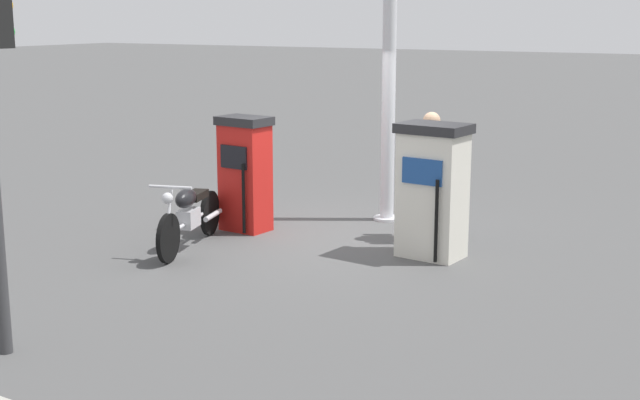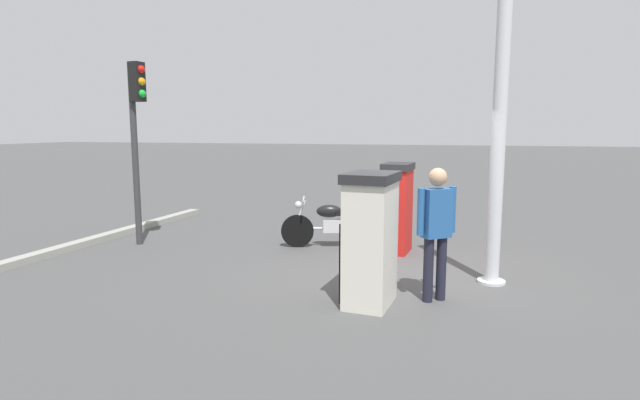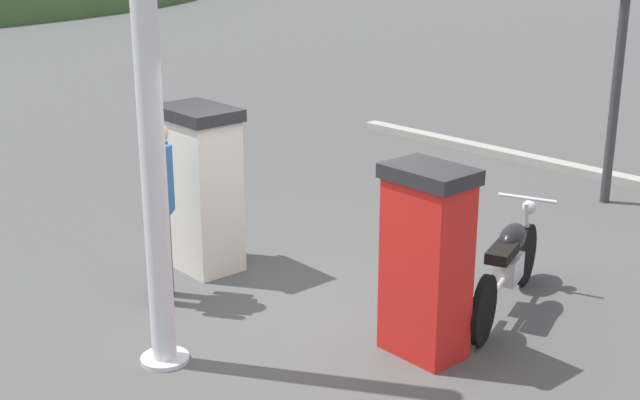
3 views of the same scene
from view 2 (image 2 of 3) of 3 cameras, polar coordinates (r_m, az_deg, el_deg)
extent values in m
plane|color=#4C4C4C|center=(7.91, 8.66, -8.35)|extent=(120.00, 120.00, 0.00)
cube|color=red|center=(9.13, 8.76, -1.29)|extent=(0.51, 0.69, 1.50)
cube|color=black|center=(9.13, 7.37, 0.83)|extent=(0.08, 0.46, 0.32)
cube|color=#262628|center=(9.03, 8.87, 3.78)|extent=(0.56, 0.76, 0.12)
cylinder|color=black|center=(9.04, 6.78, -2.79)|extent=(0.05, 0.05, 0.97)
cube|color=silver|center=(6.38, 5.76, -5.02)|extent=(0.61, 0.83, 1.57)
cube|color=#1E478C|center=(6.39, 3.37, -1.80)|extent=(0.09, 0.54, 0.32)
cube|color=#262628|center=(6.24, 5.87, 2.58)|extent=(0.67, 0.91, 0.12)
cylinder|color=black|center=(6.31, 2.37, -7.34)|extent=(0.05, 0.05, 1.02)
cylinder|color=black|center=(9.49, -2.58, -3.54)|extent=(0.61, 0.23, 0.62)
cylinder|color=black|center=(9.54, 6.09, -3.51)|extent=(0.61, 0.23, 0.62)
cube|color=silver|center=(9.47, 1.46, -2.95)|extent=(0.40, 0.29, 0.24)
cylinder|color=silver|center=(9.48, 1.76, -3.24)|extent=(1.05, 0.34, 0.05)
ellipsoid|color=black|center=(9.42, 1.04, -1.28)|extent=(0.52, 0.34, 0.24)
cube|color=black|center=(9.44, 3.11, -1.45)|extent=(0.48, 0.31, 0.10)
cylinder|color=silver|center=(9.43, -2.35, -1.76)|extent=(0.26, 0.11, 0.57)
cylinder|color=silver|center=(9.38, -1.88, 0.17)|extent=(0.19, 0.55, 0.04)
sphere|color=silver|center=(9.40, -2.48, -0.56)|extent=(0.17, 0.17, 0.14)
cylinder|color=silver|center=(9.40, 4.96, -3.55)|extent=(0.55, 0.22, 0.07)
cylinder|color=#1E1E2D|center=(6.79, 13.63, -7.56)|extent=(0.18, 0.18, 0.85)
cylinder|color=#1E1E2D|center=(6.68, 12.22, -7.78)|extent=(0.18, 0.18, 0.85)
cube|color=#265999|center=(6.57, 13.14, -1.46)|extent=(0.41, 0.38, 0.63)
cylinder|color=#265999|center=(6.71, 14.82, -1.06)|extent=(0.13, 0.13, 0.60)
cylinder|color=#265999|center=(6.43, 11.40, -1.33)|extent=(0.13, 0.13, 0.60)
sphere|color=tan|center=(6.51, 13.27, 2.55)|extent=(0.33, 0.33, 0.23)
cylinder|color=#38383A|center=(10.17, -20.30, 4.78)|extent=(0.13, 0.13, 3.45)
cube|color=black|center=(10.09, -20.10, 12.52)|extent=(0.23, 0.26, 0.72)
sphere|color=red|center=(10.05, -19.73, 13.82)|extent=(0.17, 0.17, 0.15)
sphere|color=orange|center=(10.03, -19.67, 12.57)|extent=(0.17, 0.17, 0.15)
sphere|color=green|center=(10.01, -19.61, 11.32)|extent=(0.17, 0.17, 0.15)
cylinder|color=silver|center=(7.49, 19.67, 7.07)|extent=(0.20, 0.20, 4.31)
cylinder|color=silver|center=(7.82, 18.91, -8.76)|extent=(0.40, 0.40, 0.04)
cube|color=#9E9E93|center=(10.43, -26.39, -4.73)|extent=(0.68, 8.30, 0.12)
camera|label=1|loc=(11.25, -64.60, 7.53)|focal=49.07mm
camera|label=3|loc=(13.57, 35.24, 11.96)|focal=49.12mm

